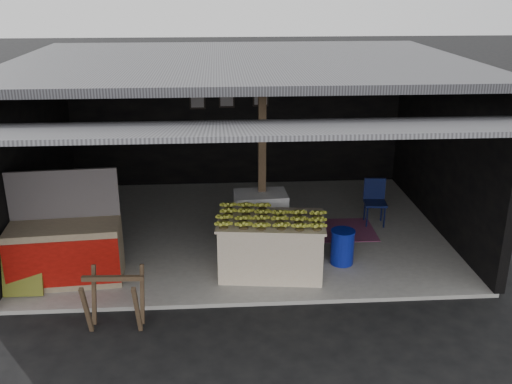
{
  "coord_description": "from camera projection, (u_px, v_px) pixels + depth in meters",
  "views": [
    {
      "loc": [
        -0.37,
        -6.74,
        4.18
      ],
      "look_at": [
        0.18,
        1.53,
        1.1
      ],
      "focal_mm": 40.0,
      "sensor_mm": 36.0,
      "label": 1
    }
  ],
  "objects": [
    {
      "name": "banana_table",
      "position": [
        271.0,
        246.0,
        8.44
      ],
      "size": [
        1.65,
        1.13,
        0.86
      ],
      "rotation": [
        0.0,
        0.0,
        -0.12
      ],
      "color": "silver",
      "rests_on": "concrete_slab"
    },
    {
      "name": "neighbor_stall",
      "position": [
        66.0,
        250.0,
        8.19
      ],
      "size": [
        1.61,
        0.82,
        1.61
      ],
      "rotation": [
        0.0,
        0.0,
        0.08
      ],
      "color": "#998466",
      "rests_on": "concrete_slab"
    },
    {
      "name": "green_signboard",
      "position": [
        22.0,
        267.0,
        7.85
      ],
      "size": [
        0.55,
        0.25,
        0.8
      ],
      "primitive_type": "cube",
      "rotation": [
        -0.27,
        0.0,
        0.0
      ],
      "color": "black",
      "rests_on": "concrete_slab"
    },
    {
      "name": "plastic_chair",
      "position": [
        375.0,
        198.0,
        10.19
      ],
      "size": [
        0.42,
        0.42,
        0.81
      ],
      "rotation": [
        0.0,
        0.0,
        -0.1
      ],
      "color": "#0A123B",
      "rests_on": "concrete_slab"
    },
    {
      "name": "magenta_rug",
      "position": [
        331.0,
        230.0,
        10.01
      ],
      "size": [
        1.52,
        1.03,
        0.01
      ],
      "primitive_type": "cube",
      "rotation": [
        0.0,
        0.0,
        -0.02
      ],
      "color": "#7C1B50",
      "rests_on": "concrete_slab"
    },
    {
      "name": "shophouse",
      "position": [
        241.0,
        111.0,
        9.69
      ],
      "size": [
        7.4,
        7.29,
        3.02
      ],
      "color": "black",
      "rests_on": "ground"
    },
    {
      "name": "white_crate",
      "position": [
        261.0,
        220.0,
        9.28
      ],
      "size": [
        0.86,
        0.62,
        0.92
      ],
      "rotation": [
        0.0,
        0.0,
        0.06
      ],
      "color": "white",
      "rests_on": "concrete_slab"
    },
    {
      "name": "sawhorse",
      "position": [
        115.0,
        296.0,
        7.13
      ],
      "size": [
        0.77,
        0.69,
        0.75
      ],
      "rotation": [
        0.0,
        0.0,
        -0.05
      ],
      "color": "brown",
      "rests_on": "ground"
    },
    {
      "name": "water_barrel",
      "position": [
        342.0,
        248.0,
        8.77
      ],
      "size": [
        0.35,
        0.35,
        0.52
      ],
      "primitive_type": "cylinder",
      "color": "#0D1A8E",
      "rests_on": "concrete_slab"
    },
    {
      "name": "banana_pile",
      "position": [
        271.0,
        214.0,
        8.27
      ],
      "size": [
        1.52,
        1.02,
        0.17
      ],
      "primitive_type": null,
      "rotation": [
        0.0,
        0.0,
        -0.12
      ],
      "color": "gold",
      "rests_on": "banana_table"
    },
    {
      "name": "concrete_slab",
      "position": [
        242.0,
        230.0,
        10.11
      ],
      "size": [
        7.0,
        5.0,
        0.06
      ],
      "primitive_type": "cube",
      "color": "gray",
      "rests_on": "ground"
    },
    {
      "name": "ground",
      "position": [
        250.0,
        306.0,
        7.78
      ],
      "size": [
        80.0,
        80.0,
        0.0
      ],
      "primitive_type": "plane",
      "color": "black",
      "rests_on": "ground"
    },
    {
      "name": "picture_frames",
      "position": [
        228.0,
        98.0,
        11.68
      ],
      "size": [
        1.62,
        0.04,
        0.46
      ],
      "color": "black",
      "rests_on": "shophouse"
    }
  ]
}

